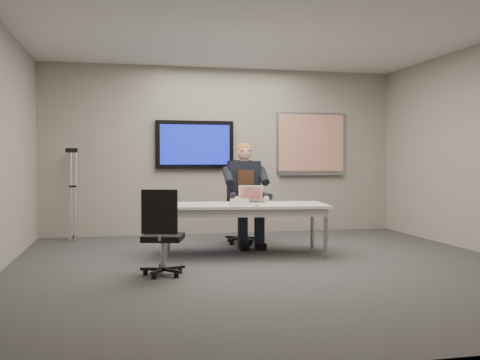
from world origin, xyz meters
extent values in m
cube|color=#38393B|center=(0.00, 0.00, 0.00)|extent=(6.00, 6.00, 0.02)
cube|color=silver|center=(0.00, 0.00, 2.80)|extent=(6.00, 6.00, 0.02)
cube|color=gray|center=(0.00, 3.00, 1.40)|extent=(6.00, 0.02, 2.80)
cube|color=gray|center=(0.00, -3.00, 1.40)|extent=(6.00, 0.02, 2.80)
cube|color=silver|center=(-0.12, 0.90, 0.65)|extent=(2.24, 1.15, 0.04)
cube|color=beige|center=(-0.12, 0.90, 0.57)|extent=(2.14, 1.05, 0.09)
cylinder|color=#94969C|center=(-1.16, 0.64, 0.31)|extent=(0.05, 0.05, 0.63)
cylinder|color=#94969C|center=(0.83, 0.40, 0.31)|extent=(0.05, 0.05, 0.63)
cylinder|color=#94969C|center=(-1.07, 1.39, 0.31)|extent=(0.05, 0.05, 0.63)
cylinder|color=#94969C|center=(0.92, 1.15, 0.31)|extent=(0.05, 0.05, 0.63)
cube|color=black|center=(-0.50, 2.95, 1.50)|extent=(1.30, 0.08, 0.80)
cube|color=#0D1495|center=(-0.50, 2.90, 1.50)|extent=(1.16, 0.01, 0.66)
cube|color=#94969C|center=(1.55, 2.98, 1.55)|extent=(1.25, 0.04, 1.05)
cube|color=silver|center=(1.55, 2.95, 1.55)|extent=(1.18, 0.01, 0.98)
cube|color=#94969C|center=(1.55, 2.94, 1.00)|extent=(1.18, 0.05, 0.04)
cylinder|color=#94969C|center=(0.08, 1.81, 0.30)|extent=(0.06, 0.06, 0.38)
cube|color=black|center=(0.08, 1.81, 0.49)|extent=(0.53, 0.53, 0.07)
cube|color=black|center=(0.10, 2.04, 0.84)|extent=(0.45, 0.09, 0.55)
cylinder|color=#94969C|center=(-1.25, -0.19, 0.25)|extent=(0.05, 0.05, 0.32)
cube|color=black|center=(-1.25, -0.19, 0.41)|extent=(0.50, 0.50, 0.06)
cube|color=black|center=(-1.30, -0.38, 0.70)|extent=(0.37, 0.14, 0.46)
cube|color=black|center=(0.08, 1.78, 0.91)|extent=(0.47, 0.28, 0.64)
cube|color=#342115|center=(0.08, 1.64, 0.94)|extent=(0.24, 0.03, 0.31)
sphere|color=#E5A28C|center=(0.08, 1.75, 1.36)|extent=(0.23, 0.23, 0.23)
ellipsoid|color=brown|center=(0.08, 1.76, 1.39)|extent=(0.24, 0.24, 0.20)
cube|color=#B5B5B7|center=(0.04, 1.05, 0.67)|extent=(0.36, 0.28, 0.02)
cube|color=black|center=(0.04, 1.04, 0.68)|extent=(0.30, 0.21, 0.00)
cube|color=#B5B5B7|center=(0.04, 1.20, 0.79)|extent=(0.34, 0.14, 0.21)
cube|color=red|center=(0.04, 1.19, 0.79)|extent=(0.29, 0.11, 0.18)
cylinder|color=black|center=(-0.03, 0.57, 0.67)|extent=(0.02, 0.14, 0.01)
camera|label=1|loc=(-1.66, -5.92, 1.22)|focal=40.00mm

